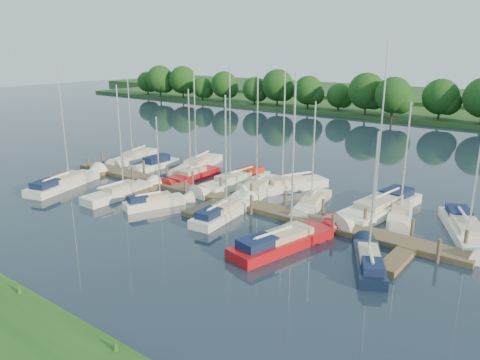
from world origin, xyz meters
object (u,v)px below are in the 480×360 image
Objects in this scene: sailboat_n_0 at (134,158)px; sailboat_n_5 at (258,191)px; motorboat at (156,165)px; sailboat_s_2 at (156,203)px; dock at (221,201)px.

sailboat_n_5 is at bearing 158.71° from sailboat_n_0.
sailboat_n_5 reaches higher than motorboat.
sailboat_n_0 is 1.30× the size of sailboat_s_2.
dock is at bearing 66.34° from sailboat_n_5.
sailboat_n_0 is 1.71× the size of motorboat.
sailboat_s_2 reaches higher than dock.
motorboat is 0.54× the size of sailboat_n_5.
dock is at bearing 67.57° from sailboat_s_2.
sailboat_n_5 is at bearing 176.37° from motorboat.
sailboat_n_5 reaches higher than sailboat_n_0.
motorboat is 13.11m from sailboat_s_2.
sailboat_s_2 is at bearing -134.24° from dock.
sailboat_n_5 is at bearing 81.67° from sailboat_s_2.
sailboat_n_5 is (14.39, -0.71, -0.06)m from motorboat.
dock is at bearing 159.24° from motorboat.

